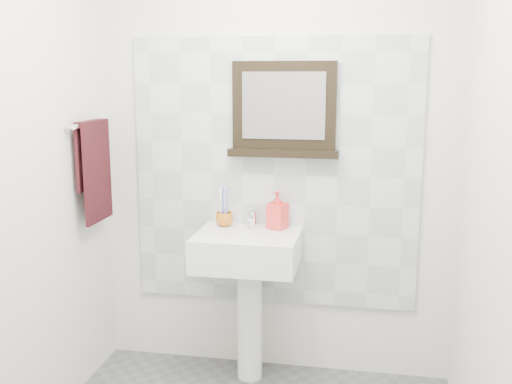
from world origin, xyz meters
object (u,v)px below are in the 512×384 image
(toothbrush_cup, at_px, (224,219))
(hand_towel, at_px, (94,163))
(soap_dispenser, at_px, (277,210))
(pedestal_sink, at_px, (248,266))
(framed_mirror, at_px, (284,112))

(toothbrush_cup, bearing_deg, hand_towel, -164.37)
(soap_dispenser, bearing_deg, pedestal_sink, -117.22)
(toothbrush_cup, height_order, soap_dispenser, soap_dispenser)
(soap_dispenser, bearing_deg, framed_mirror, 91.28)
(pedestal_sink, relative_size, hand_towel, 1.75)
(toothbrush_cup, distance_m, framed_mirror, 0.68)
(soap_dispenser, bearing_deg, toothbrush_cup, -158.14)
(pedestal_sink, height_order, hand_towel, hand_towel)
(pedestal_sink, relative_size, toothbrush_cup, 9.69)
(pedestal_sink, xyz_separation_m, toothbrush_cup, (-0.16, 0.12, 0.22))
(toothbrush_cup, relative_size, hand_towel, 0.18)
(pedestal_sink, distance_m, soap_dispenser, 0.34)
(framed_mirror, relative_size, hand_towel, 1.10)
(toothbrush_cup, bearing_deg, pedestal_sink, -37.70)
(toothbrush_cup, distance_m, soap_dispenser, 0.31)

